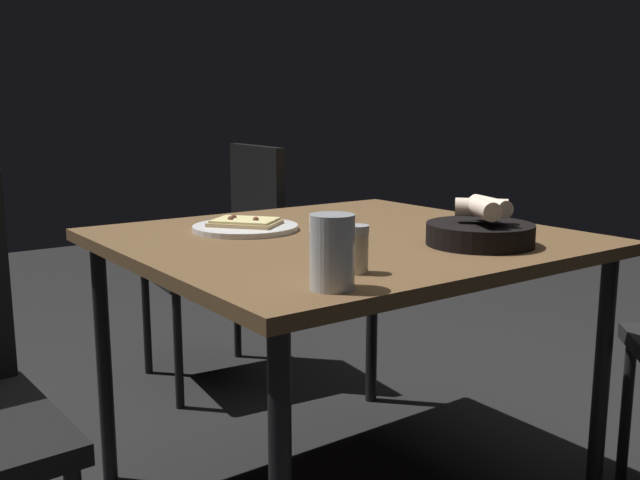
{
  "coord_description": "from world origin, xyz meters",
  "views": [
    {
      "loc": [
        -1.37,
        1.06,
        1.02
      ],
      "look_at": [
        -0.03,
        0.09,
        0.71
      ],
      "focal_mm": 39.58,
      "sensor_mm": 36.0,
      "label": 1
    }
  ],
  "objects": [
    {
      "name": "dining_table",
      "position": [
        0.0,
        0.0,
        0.65
      ],
      "size": [
        1.0,
        1.07,
        0.71
      ],
      "color": "brown",
      "rests_on": "ground"
    },
    {
      "name": "pizza_plate",
      "position": [
        0.2,
        0.16,
        0.72
      ],
      "size": [
        0.27,
        0.27,
        0.04
      ],
      "color": "silver",
      "rests_on": "dining_table"
    },
    {
      "name": "bread_basket",
      "position": [
        -0.29,
        -0.17,
        0.75
      ],
      "size": [
        0.25,
        0.25,
        0.11
      ],
      "color": "black",
      "rests_on": "dining_table"
    },
    {
      "name": "beer_glass",
      "position": [
        -0.42,
        0.35,
        0.77
      ],
      "size": [
        0.08,
        0.08,
        0.13
      ],
      "color": "silver",
      "rests_on": "dining_table"
    },
    {
      "name": "pepper_shaker",
      "position": [
        -0.35,
        0.23,
        0.75
      ],
      "size": [
        0.05,
        0.05,
        0.09
      ],
      "color": "#BFB299",
      "rests_on": "dining_table"
    },
    {
      "name": "chair_far",
      "position": [
        0.94,
        -0.19,
        0.51
      ],
      "size": [
        0.49,
        0.49,
        0.89
      ],
      "color": "black",
      "rests_on": "ground"
    }
  ]
}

